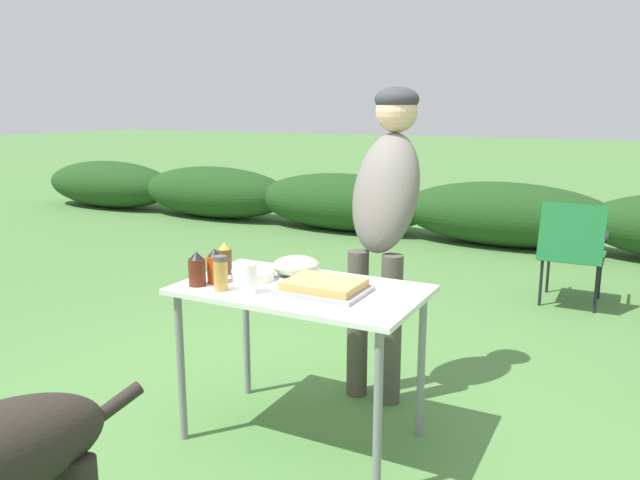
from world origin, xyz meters
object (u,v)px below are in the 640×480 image
food_tray (324,287)px  spice_jar (221,274)px  folding_table (301,303)px  paper_cup_stack (248,278)px  plate_stack (253,275)px  beer_bottle (225,259)px  bbq_sauce_bottle (197,269)px  camp_chair_green_behind_table (572,248)px  standing_person_in_gray_fleece (385,205)px  mixing_bowl (296,265)px  hot_sauce_bottle (215,266)px

food_tray → spice_jar: size_ratio=2.36×
folding_table → paper_cup_stack: (-0.16, -0.18, 0.14)m
folding_table → plate_stack: plate_stack is taller
paper_cup_stack → spice_jar: (-0.13, -0.02, 0.01)m
food_tray → beer_bottle: (-0.57, 0.06, 0.05)m
bbq_sauce_bottle → camp_chair_green_behind_table: size_ratio=0.19×
beer_bottle → standing_person_in_gray_fleece: standing_person_in_gray_fleece is taller
plate_stack → standing_person_in_gray_fleece: standing_person_in_gray_fleece is taller
plate_stack → spice_jar: (-0.03, -0.21, 0.05)m
mixing_bowl → hot_sauce_bottle: (-0.27, -0.30, 0.03)m
folding_table → paper_cup_stack: bearing=-132.0°
beer_bottle → spice_jar: (0.15, -0.24, 0.00)m
plate_stack → hot_sauce_bottle: hot_sauce_bottle is taller
folding_table → plate_stack: size_ratio=5.39×
mixing_bowl → bbq_sauce_bottle: 0.48m
plate_stack → bbq_sauce_bottle: bbq_sauce_bottle is taller
beer_bottle → bbq_sauce_bottle: (0.01, -0.22, 0.00)m
food_tray → paper_cup_stack: bearing=-151.8°
folding_table → bbq_sauce_bottle: 0.50m
standing_person_in_gray_fleece → beer_bottle: bearing=-132.1°
spice_jar → standing_person_in_gray_fleece: standing_person_in_gray_fleece is taller
food_tray → paper_cup_stack: 0.33m
food_tray → hot_sauce_bottle: bearing=-170.2°
paper_cup_stack → beer_bottle: bearing=142.6°
paper_cup_stack → beer_bottle: size_ratio=0.83×
paper_cup_stack → folding_table: bearing=48.0°
paper_cup_stack → beer_bottle: 0.35m
folding_table → spice_jar: bearing=-145.3°
paper_cup_stack → spice_jar: bearing=-170.2°
folding_table → standing_person_in_gray_fleece: (0.15, 0.65, 0.38)m
food_tray → mixing_bowl: (-0.26, 0.20, 0.02)m
food_tray → beer_bottle: bearing=174.4°
food_tray → standing_person_in_gray_fleece: size_ratio=0.23×
food_tray → camp_chair_green_behind_table: bearing=74.2°
mixing_bowl → bbq_sauce_bottle: size_ratio=1.46×
spice_jar → hot_sauce_bottle: (-0.10, 0.09, 0.00)m
food_tray → plate_stack: size_ratio=1.81×
plate_stack → paper_cup_stack: paper_cup_stack is taller
standing_person_in_gray_fleece → paper_cup_stack: bearing=-109.0°
plate_stack → camp_chair_green_behind_table: size_ratio=0.25×
mixing_bowl → camp_chair_green_behind_table: same height
paper_cup_stack → beer_bottle: beer_bottle is taller
paper_cup_stack → camp_chair_green_behind_table: (1.07, 2.89, -0.34)m
food_tray → mixing_bowl: 0.33m
mixing_bowl → spice_jar: bearing=-113.7°
mixing_bowl → folding_table: bearing=-55.0°
hot_sauce_bottle → plate_stack: bearing=43.6°
plate_stack → paper_cup_stack: (0.10, -0.19, 0.04)m
food_tray → spice_jar: (-0.42, -0.18, 0.05)m
camp_chair_green_behind_table → plate_stack: bearing=-113.3°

